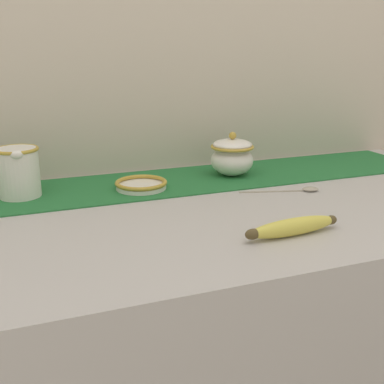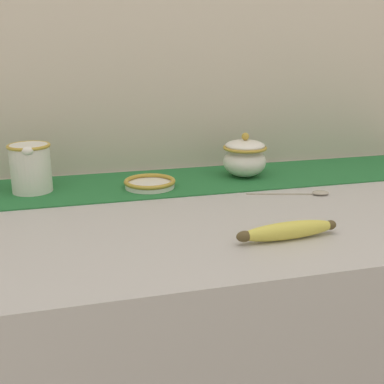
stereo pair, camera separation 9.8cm
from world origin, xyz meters
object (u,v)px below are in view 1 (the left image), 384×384
Objects in this scene: small_dish at (141,184)px; banana at (293,227)px; cream_pitcher at (18,170)px; spoon at (305,189)px; sugar_bowl at (232,156)px.

banana is at bearing -64.70° from small_dish.
cream_pitcher reaches higher than banana.
small_dish is at bearing 173.07° from spoon.
spoon is (0.18, 0.23, -0.01)m from banana.
spoon is (0.36, -0.15, -0.01)m from small_dish.
sugar_bowl is at bearing 134.08° from spoon.
banana is (0.46, -0.43, -0.05)m from cream_pitcher.
sugar_bowl is 0.93× the size of small_dish.
small_dish is at bearing -8.22° from cream_pitcher.
cream_pitcher is at bearing 179.82° from sugar_bowl.
spoon is at bearing -61.86° from sugar_bowl.
small_dish is at bearing 115.30° from banana.
small_dish is (0.28, -0.04, -0.05)m from cream_pitcher.
sugar_bowl is (0.54, -0.00, -0.01)m from cream_pitcher.
cream_pitcher is at bearing 171.78° from small_dish.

